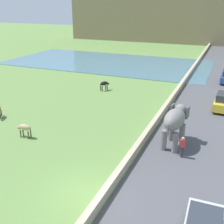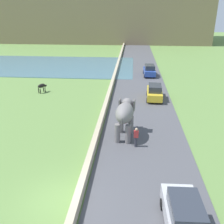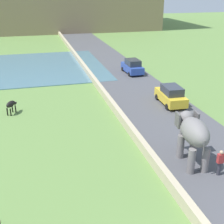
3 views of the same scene
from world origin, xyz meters
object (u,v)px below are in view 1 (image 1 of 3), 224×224
at_px(person_beside_elephant, 182,147).
at_px(cow_black, 104,84).
at_px(elephant, 175,121).
at_px(car_yellow, 224,102).
at_px(cow_tan, 24,128).

relative_size(person_beside_elephant, cow_black, 1.19).
distance_m(elephant, car_yellow, 10.07).
distance_m(cow_tan, cow_black, 14.37).
bearing_deg(elephant, cow_tan, -163.55).
height_order(person_beside_elephant, car_yellow, car_yellow).
relative_size(car_yellow, cow_tan, 2.93).
distance_m(person_beside_elephant, cow_black, 17.26).
bearing_deg(car_yellow, person_beside_elephant, -101.20).
xyz_separation_m(person_beside_elephant, cow_black, (-11.75, 12.64, -0.04)).
height_order(elephant, cow_tan, elephant).
bearing_deg(person_beside_elephant, cow_black, 132.91).
height_order(car_yellow, cow_black, car_yellow).
bearing_deg(cow_black, cow_tan, -92.12).
distance_m(elephant, cow_black, 15.49).
relative_size(elephant, car_yellow, 0.87).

